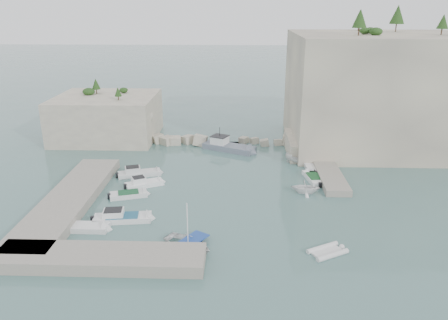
{
  "coord_description": "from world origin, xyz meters",
  "views": [
    {
      "loc": [
        1.75,
        -44.51,
        21.12
      ],
      "look_at": [
        0.0,
        6.0,
        3.0
      ],
      "focal_mm": 35.0,
      "sensor_mm": 36.0,
      "label": 1
    }
  ],
  "objects_px": {
    "inflatable_dinghy": "(327,253)",
    "work_boat": "(229,150)",
    "tender_east_a": "(305,193)",
    "rowboat": "(188,248)",
    "motorboat_c": "(129,197)",
    "motorboat_d": "(123,221)",
    "tender_east_d": "(301,164)",
    "motorboat_a": "(140,175)",
    "tender_east_b": "(314,180)",
    "tender_east_c": "(312,169)",
    "motorboat_e": "(89,230)",
    "motorboat_b": "(145,186)"
  },
  "relations": [
    {
      "from": "motorboat_d",
      "to": "work_boat",
      "type": "relative_size",
      "value": 0.72
    },
    {
      "from": "tender_east_a",
      "to": "work_boat",
      "type": "relative_size",
      "value": 0.38
    },
    {
      "from": "motorboat_b",
      "to": "motorboat_c",
      "type": "relative_size",
      "value": 1.08
    },
    {
      "from": "inflatable_dinghy",
      "to": "work_boat",
      "type": "xyz_separation_m",
      "value": [
        -9.53,
        28.99,
        0.0
      ]
    },
    {
      "from": "motorboat_c",
      "to": "inflatable_dinghy",
      "type": "bearing_deg",
      "value": -45.96
    },
    {
      "from": "work_boat",
      "to": "tender_east_a",
      "type": "bearing_deg",
      "value": -33.18
    },
    {
      "from": "inflatable_dinghy",
      "to": "tender_east_d",
      "type": "height_order",
      "value": "tender_east_d"
    },
    {
      "from": "tender_east_c",
      "to": "rowboat",
      "type": "bearing_deg",
      "value": 141.23
    },
    {
      "from": "motorboat_e",
      "to": "rowboat",
      "type": "distance_m",
      "value": 10.62
    },
    {
      "from": "motorboat_b",
      "to": "work_boat",
      "type": "distance_m",
      "value": 17.47
    },
    {
      "from": "rowboat",
      "to": "work_boat",
      "type": "distance_m",
      "value": 28.63
    },
    {
      "from": "inflatable_dinghy",
      "to": "work_boat",
      "type": "bearing_deg",
      "value": 79.16
    },
    {
      "from": "inflatable_dinghy",
      "to": "tender_east_c",
      "type": "relative_size",
      "value": 0.67
    },
    {
      "from": "tender_east_b",
      "to": "tender_east_c",
      "type": "distance_m",
      "value": 3.99
    },
    {
      "from": "tender_east_d",
      "to": "tender_east_c",
      "type": "bearing_deg",
      "value": -131.47
    },
    {
      "from": "motorboat_e",
      "to": "tender_east_d",
      "type": "distance_m",
      "value": 30.72
    },
    {
      "from": "motorboat_b",
      "to": "motorboat_e",
      "type": "distance_m",
      "value": 11.67
    },
    {
      "from": "motorboat_c",
      "to": "motorboat_d",
      "type": "distance_m",
      "value": 5.97
    },
    {
      "from": "motorboat_d",
      "to": "tender_east_b",
      "type": "xyz_separation_m",
      "value": [
        21.48,
        11.75,
        0.0
      ]
    },
    {
      "from": "motorboat_b",
      "to": "tender_east_d",
      "type": "height_order",
      "value": "tender_east_d"
    },
    {
      "from": "rowboat",
      "to": "tender_east_a",
      "type": "xyz_separation_m",
      "value": [
        12.48,
        12.71,
        0.0
      ]
    },
    {
      "from": "motorboat_a",
      "to": "motorboat_c",
      "type": "xyz_separation_m",
      "value": [
        0.19,
        -6.67,
        0.0
      ]
    },
    {
      "from": "motorboat_a",
      "to": "tender_east_b",
      "type": "bearing_deg",
      "value": -19.65
    },
    {
      "from": "tender_east_a",
      "to": "work_boat",
      "type": "distance_m",
      "value": 18.34
    },
    {
      "from": "motorboat_e",
      "to": "tender_east_c",
      "type": "relative_size",
      "value": 0.78
    },
    {
      "from": "motorboat_e",
      "to": "inflatable_dinghy",
      "type": "xyz_separation_m",
      "value": [
        22.81,
        -3.48,
        0.0
      ]
    },
    {
      "from": "tender_east_b",
      "to": "tender_east_c",
      "type": "relative_size",
      "value": 0.92
    },
    {
      "from": "rowboat",
      "to": "tender_east_d",
      "type": "xyz_separation_m",
      "value": [
        13.26,
        22.79,
        0.0
      ]
    },
    {
      "from": "motorboat_c",
      "to": "rowboat",
      "type": "height_order",
      "value": "rowboat"
    },
    {
      "from": "tender_east_a",
      "to": "tender_east_c",
      "type": "height_order",
      "value": "tender_east_a"
    },
    {
      "from": "motorboat_b",
      "to": "tender_east_a",
      "type": "xyz_separation_m",
      "value": [
        19.45,
        -1.46,
        0.0
      ]
    },
    {
      "from": "motorboat_b",
      "to": "inflatable_dinghy",
      "type": "distance_m",
      "value": 24.49
    },
    {
      "from": "motorboat_d",
      "to": "motorboat_e",
      "type": "xyz_separation_m",
      "value": [
        -2.85,
        -2.07,
        0.0
      ]
    },
    {
      "from": "motorboat_a",
      "to": "inflatable_dinghy",
      "type": "bearing_deg",
      "value": -58.38
    },
    {
      "from": "motorboat_d",
      "to": "tender_east_a",
      "type": "relative_size",
      "value": 1.92
    },
    {
      "from": "motorboat_b",
      "to": "motorboat_e",
      "type": "xyz_separation_m",
      "value": [
        -3.23,
        -11.22,
        0.0
      ]
    },
    {
      "from": "inflatable_dinghy",
      "to": "tender_east_d",
      "type": "bearing_deg",
      "value": 59.37
    },
    {
      "from": "motorboat_e",
      "to": "motorboat_a",
      "type": "bearing_deg",
      "value": 83.52
    },
    {
      "from": "tender_east_b",
      "to": "tender_east_d",
      "type": "height_order",
      "value": "tender_east_d"
    },
    {
      "from": "rowboat",
      "to": "inflatable_dinghy",
      "type": "bearing_deg",
      "value": -59.53
    },
    {
      "from": "rowboat",
      "to": "work_boat",
      "type": "bearing_deg",
      "value": 26.65
    },
    {
      "from": "motorboat_d",
      "to": "inflatable_dinghy",
      "type": "bearing_deg",
      "value": -23.38
    },
    {
      "from": "motorboat_e",
      "to": "work_boat",
      "type": "xyz_separation_m",
      "value": [
        13.28,
        25.51,
        0.0
      ]
    },
    {
      "from": "rowboat",
      "to": "tender_east_b",
      "type": "relative_size",
      "value": 0.98
    },
    {
      "from": "motorboat_d",
      "to": "motorboat_e",
      "type": "height_order",
      "value": "motorboat_d"
    },
    {
      "from": "motorboat_d",
      "to": "rowboat",
      "type": "relative_size",
      "value": 1.3
    },
    {
      "from": "motorboat_d",
      "to": "tender_east_d",
      "type": "distance_m",
      "value": 27.2
    },
    {
      "from": "motorboat_a",
      "to": "tender_east_c",
      "type": "height_order",
      "value": "motorboat_a"
    },
    {
      "from": "motorboat_e",
      "to": "tender_east_c",
      "type": "xyz_separation_m",
      "value": [
        24.71,
        17.79,
        0.0
      ]
    },
    {
      "from": "motorboat_b",
      "to": "tender_east_c",
      "type": "distance_m",
      "value": 22.47
    }
  ]
}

